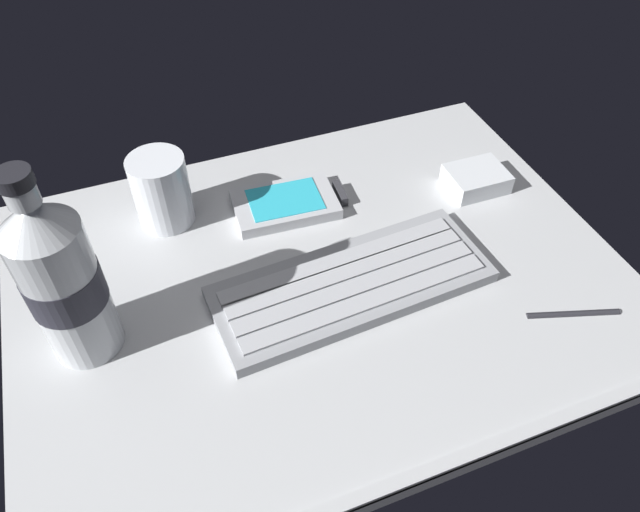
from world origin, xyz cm
name	(u,v)px	position (x,y,z in cm)	size (l,w,h in cm)	color
ground_plane	(321,283)	(0.00, -0.23, -0.99)	(64.00, 48.00, 2.80)	#B7BABC
keyboard	(352,284)	(2.40, -2.94, 0.81)	(29.60, 12.69, 1.70)	#93969B
handheld_device	(290,203)	(0.66, 11.49, 0.73)	(13.17, 8.43, 1.50)	#B7BABF
juice_cup	(162,193)	(-13.36, 14.79, 3.91)	(6.40, 6.40, 8.50)	silver
water_bottle	(62,279)	(-23.90, 0.17, 9.01)	(6.73, 6.73, 20.80)	silver
charger_block	(476,179)	(23.22, 6.88, 1.20)	(7.00, 5.60, 2.40)	silver
stylus_pen	(574,312)	(21.94, -14.13, 0.35)	(0.70, 0.70, 9.50)	#26262B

